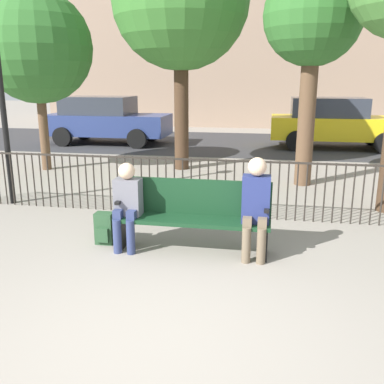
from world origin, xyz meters
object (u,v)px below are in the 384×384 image
object	(u,v)px
tree_3	(37,47)
parked_car_0	(334,122)
tree_1	(181,0)
tree_0	(313,20)
seated_person_1	(256,202)
parked_car_1	(106,119)
seated_person_0	(127,201)
backpack	(105,229)
park_bench	(193,213)

from	to	relation	value
tree_3	parked_car_0	size ratio (longest dim) A/B	1.00
tree_1	parked_car_0	size ratio (longest dim) A/B	1.32
tree_0	parked_car_0	world-z (taller)	tree_0
seated_person_1	parked_car_1	distance (m)	10.62
seated_person_0	tree_0	world-z (taller)	tree_0
seated_person_1	parked_car_0	size ratio (longest dim) A/B	0.30
parked_car_1	tree_3	bearing A→B (deg)	-87.57
backpack	tree_0	bearing A→B (deg)	54.53
seated_person_0	backpack	bearing A→B (deg)	164.04
tree_1	tree_3	xyz separation A→B (m)	(-3.30, -0.70, -1.03)
park_bench	parked_car_0	size ratio (longest dim) A/B	0.47
seated_person_0	parked_car_0	xyz separation A→B (m)	(3.78, 9.48, 0.19)
tree_1	parked_car_1	world-z (taller)	tree_1
seated_person_0	parked_car_0	bearing A→B (deg)	68.28
park_bench	seated_person_1	bearing A→B (deg)	-9.02
backpack	tree_3	world-z (taller)	tree_3
park_bench	backpack	size ratio (longest dim) A/B	4.57
parked_car_1	backpack	bearing A→B (deg)	-68.62
tree_3	parked_car_0	bearing A→B (deg)	33.21
park_bench	parked_car_1	distance (m)	10.12
seated_person_0	tree_1	world-z (taller)	tree_1
backpack	tree_1	xyz separation A→B (m)	(-0.02, 5.18, 3.72)
parked_car_1	seated_person_0	bearing A→B (deg)	-66.83
seated_person_1	tree_3	bearing A→B (deg)	139.36
seated_person_1	tree_0	bearing A→B (deg)	78.44
park_bench	tree_3	world-z (taller)	tree_3
backpack	seated_person_0	bearing A→B (deg)	-15.96
seated_person_0	tree_0	distance (m)	5.50
park_bench	tree_1	distance (m)	6.31
seated_person_0	tree_3	world-z (taller)	tree_3
tree_0	parked_car_1	xyz separation A→B (m)	(-6.37, 4.96, -2.46)
park_bench	parked_car_1	size ratio (longest dim) A/B	0.47
seated_person_0	backpack	distance (m)	0.58
park_bench	tree_3	xyz separation A→B (m)	(-4.54, 4.46, 2.40)
tree_1	parked_car_0	xyz separation A→B (m)	(4.17, 4.20, -3.09)
tree_0	tree_1	xyz separation A→B (m)	(-2.88, 1.17, 0.63)
tree_3	parked_car_0	xyz separation A→B (m)	(7.47, 4.89, -2.06)
seated_person_1	tree_3	distance (m)	7.37
tree_0	parked_car_1	world-z (taller)	tree_0
seated_person_1	tree_3	world-z (taller)	tree_3
parked_car_0	parked_car_1	bearing A→B (deg)	-176.97
tree_0	parked_car_1	distance (m)	8.44
tree_1	parked_car_1	distance (m)	6.01
park_bench	tree_3	bearing A→B (deg)	135.52
seated_person_0	tree_3	distance (m)	6.31
parked_car_0	parked_car_1	xyz separation A→B (m)	(-7.66, -0.41, 0.00)
seated_person_1	tree_1	xyz separation A→B (m)	(-2.04, 5.28, 3.21)
park_bench	seated_person_0	distance (m)	0.87
backpack	tree_1	world-z (taller)	tree_1
park_bench	parked_car_0	world-z (taller)	parked_car_0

